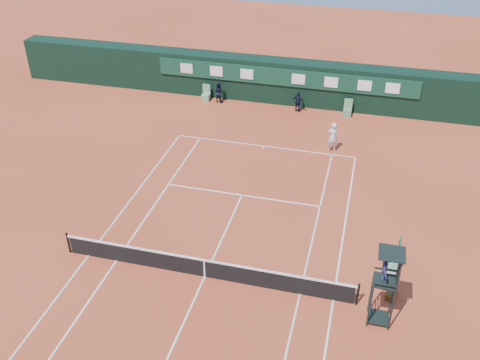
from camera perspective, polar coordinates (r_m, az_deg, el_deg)
name	(u,v)px	position (r m, az deg, el deg)	size (l,w,h in m)	color
ground	(205,277)	(23.31, -3.77, -10.24)	(90.00, 90.00, 0.00)	#BF4B2D
court_lines	(205,276)	(23.30, -3.77, -10.23)	(11.05, 23.85, 0.01)	silver
tennis_net	(204,268)	(22.96, -3.82, -9.31)	(12.90, 0.10, 1.10)	black
back_wall	(286,81)	(38.11, 4.91, 10.45)	(40.00, 1.65, 3.00)	black
linesman_chair_left	(206,96)	(38.67, -3.65, 8.93)	(0.55, 0.50, 1.15)	#639869
linesman_chair_right	(347,111)	(37.02, 11.38, 7.21)	(0.55, 0.50, 1.15)	#53805B
umpire_chair	(386,273)	(20.51, 15.36, -9.53)	(0.96, 0.95, 3.42)	black
player_bench	(395,254)	(24.43, 16.25, -7.54)	(0.56, 1.20, 1.10)	#194028
tennis_bag	(391,293)	(23.19, 15.78, -11.52)	(0.33, 0.77, 0.29)	black
cooler	(390,269)	(23.98, 15.73, -9.17)	(0.57, 0.57, 0.65)	silver
tennis_ball	(296,161)	(31.22, 5.95, 2.05)	(0.07, 0.07, 0.07)	#B8D431
player	(333,137)	(32.17, 9.85, 4.54)	(0.68, 0.45, 1.86)	silver
ball_kid_left	(219,92)	(38.18, -2.29, 9.33)	(0.71, 0.56, 1.47)	black
ball_kid_right	(298,102)	(36.89, 6.22, 8.29)	(0.85, 0.36, 1.46)	black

